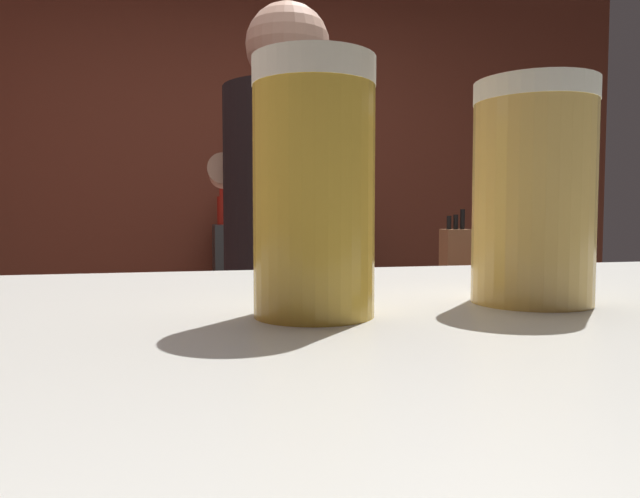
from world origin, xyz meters
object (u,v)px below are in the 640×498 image
knife_block (455,254)px  pint_glass_far (533,194)px  bartender (289,277)px  bottle_olive_oil (346,208)px  mixing_bowl (276,281)px  pint_glass_near (314,189)px  bottle_hot_sauce (222,209)px  chefs_knife (349,288)px

knife_block → pint_glass_far: bearing=-114.6°
bartender → bottle_olive_oil: 1.87m
bartender → pint_glass_far: (-0.03, -1.16, 0.18)m
mixing_bowl → pint_glass_near: bearing=-97.8°
knife_block → mixing_bowl: 0.72m
bartender → bottle_hot_sauce: (-0.06, 1.91, 0.20)m
chefs_knife → bottle_hot_sauce: (-0.34, 1.50, 0.28)m
knife_block → pint_glass_near: 1.96m
knife_block → bottle_olive_oil: 1.22m
knife_block → bottle_olive_oil: bearing=94.8°
knife_block → pint_glass_near: bearing=-118.6°
knife_block → chefs_knife: (-0.46, -0.13, -0.10)m
bartender → pint_glass_near: size_ratio=11.22×
mixing_bowl → bottle_hot_sauce: (-0.10, 1.46, 0.26)m
bartender → bottle_hot_sauce: size_ratio=7.24×
pint_glass_near → bottle_hot_sauce: bottle_hot_sauce is taller
knife_block → bottle_olive_oil: (-0.10, 1.20, 0.19)m
mixing_bowl → bottle_olive_oil: bottle_olive_oil is taller
pint_glass_near → bottle_olive_oil: bearing=74.1°
pint_glass_near → pint_glass_far: bearing=5.9°
chefs_knife → bartender: bearing=-114.0°
mixing_bowl → pint_glass_far: (-0.07, -1.61, 0.25)m
bartender → chefs_knife: size_ratio=7.08×
pint_glass_near → bottle_olive_oil: (0.83, 2.92, 0.02)m
pint_glass_far → bottle_olive_oil: size_ratio=0.61×
bottle_hot_sauce → bottle_olive_oil: 0.73m
mixing_bowl → bottle_olive_oil: (0.61, 1.29, 0.26)m
mixing_bowl → pint_glass_far: size_ratio=1.33×
mixing_bowl → chefs_knife: mixing_bowl is taller
bottle_olive_oil → pint_glass_far: bearing=-103.1°
chefs_knife → pint_glass_far: (-0.31, -1.56, 0.27)m
bartender → bottle_olive_oil: (0.64, 1.74, 0.20)m
chefs_knife → bottle_olive_oil: 1.41m
mixing_bowl → bottle_olive_oil: size_ratio=0.82×
knife_block → bottle_hot_sauce: 1.60m
bottle_olive_oil → mixing_bowl: bearing=-115.2°
bartender → pint_glass_far: size_ratio=11.39×
mixing_bowl → chefs_knife: 0.25m
bartender → chefs_knife: (0.28, 0.41, -0.09)m
pint_glass_near → bottle_hot_sauce: (0.12, 3.08, 0.02)m
mixing_bowl → knife_block: bearing=7.1°
bartender → bottle_hot_sauce: bearing=5.2°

